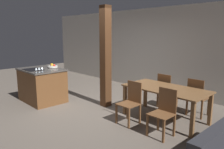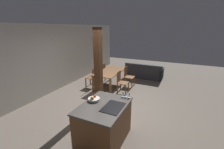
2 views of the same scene
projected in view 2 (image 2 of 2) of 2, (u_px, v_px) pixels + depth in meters
The scene contains 14 objects.
ground_plane at pixel (110, 107), 5.06m from camera, with size 16.00×16.00×0.00m, color #665B51.
wall_back at pixel (46, 60), 5.76m from camera, with size 11.20×0.08×2.70m.
kitchen_island at pixel (104, 123), 3.44m from camera, with size 1.27×0.95×0.94m.
fruit_bowl at pixel (94, 99), 3.50m from camera, with size 0.27×0.27×0.12m.
wine_glass_near at pixel (129, 94), 3.60m from camera, with size 0.06×0.06×0.13m.
wine_glass_middle at pixel (126, 93), 3.63m from camera, with size 0.06×0.06×0.13m.
wine_glass_far at pixel (123, 93), 3.66m from camera, with size 0.06×0.06×0.13m.
dining_table at pixel (110, 73), 6.65m from camera, with size 1.81×0.92×0.73m.
dining_chair_near_left at pixel (121, 82), 6.07m from camera, with size 0.40×0.40×0.89m.
dining_chair_near_right at pixel (128, 76), 6.77m from camera, with size 0.40×0.40×0.89m.
dining_chair_far_left at pixel (93, 77), 6.62m from camera, with size 0.40×0.40×0.89m.
dining_chair_far_right at pixel (101, 72), 7.33m from camera, with size 0.40×0.40×0.89m.
couch at pixel (144, 72), 7.99m from camera, with size 0.84×1.92×0.78m.
timber_post at pixel (98, 68), 4.94m from camera, with size 0.22×0.22×2.58m.
Camera 2 is at (-4.05, -1.97, 2.56)m, focal length 24.00 mm.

